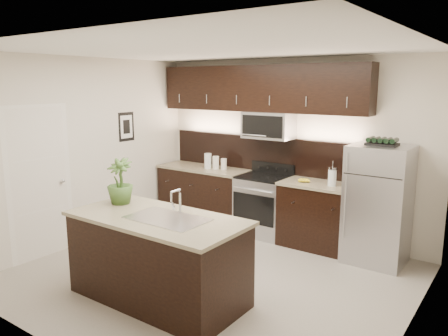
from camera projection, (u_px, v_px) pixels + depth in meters
name	position (u px, v px, depth m)	size (l,w,h in m)	color
ground	(211.00, 276.00, 5.36)	(4.50, 4.50, 0.00)	gray
room_walls	(201.00, 138.00, 5.07)	(4.52, 4.02, 2.71)	beige
counter_run	(252.00, 203.00, 6.88)	(3.51, 0.65, 0.94)	black
upper_fixtures	(260.00, 96.00, 6.67)	(3.49, 0.40, 1.66)	black
island	(158.00, 258.00, 4.71)	(1.96, 0.96, 0.94)	black
sink_faucet	(168.00, 217.00, 4.54)	(0.84, 0.50, 0.28)	silver
refrigerator	(378.00, 205.00, 5.67)	(0.75, 0.68, 1.55)	#B2B2B7
wine_rack	(382.00, 142.00, 5.51)	(0.38, 0.24, 0.09)	black
plant	(120.00, 181.00, 5.07)	(0.30, 0.30, 0.53)	#385923
canisters	(214.00, 162.00, 7.18)	(0.37, 0.19, 0.25)	silver
french_press	(332.00, 177.00, 5.98)	(0.12, 0.12, 0.34)	silver
bananas	(301.00, 180.00, 6.24)	(0.17, 0.14, 0.05)	gold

